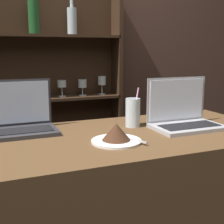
% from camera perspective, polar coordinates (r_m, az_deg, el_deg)
% --- Properties ---
extents(back_wall, '(7.00, 0.06, 2.70)m').
position_cam_1_polar(back_wall, '(2.44, -10.56, 11.26)').
color(back_wall, '#4C3328').
rests_on(back_wall, ground_plane).
extents(back_shelf, '(1.23, 0.18, 1.80)m').
position_cam_1_polar(back_shelf, '(2.37, -12.93, 1.28)').
color(back_shelf, '#332114').
rests_on(back_shelf, ground_plane).
extents(laptop_near, '(0.29, 0.22, 0.24)m').
position_cam_1_polar(laptop_near, '(1.52, -15.93, -1.45)').
color(laptop_near, '#333338').
rests_on(laptop_near, bar_counter).
extents(laptop_far, '(0.34, 0.22, 0.24)m').
position_cam_1_polar(laptop_far, '(1.59, 12.95, -0.74)').
color(laptop_far, '#ADADB2').
rests_on(laptop_far, bar_counter).
extents(cake_plate, '(0.21, 0.21, 0.08)m').
position_cam_1_polar(cake_plate, '(1.30, 0.81, -4.16)').
color(cake_plate, white).
rests_on(cake_plate, bar_counter).
extents(water_glass, '(0.07, 0.07, 0.20)m').
position_cam_1_polar(water_glass, '(1.56, 3.83, -0.09)').
color(water_glass, silver).
rests_on(water_glass, bar_counter).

